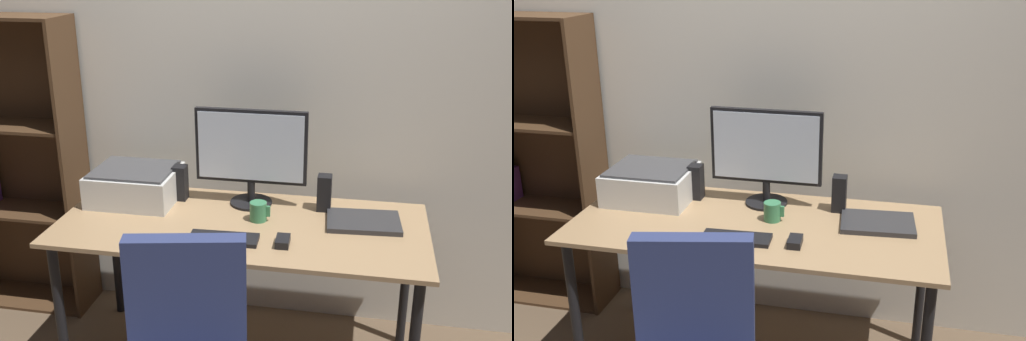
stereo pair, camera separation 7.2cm
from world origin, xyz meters
TOP-DOWN VIEW (x-y plane):
  - back_wall at (0.00, 0.53)m, footprint 6.40×0.10m
  - desk at (0.00, 0.00)m, footprint 1.63×0.73m
  - monitor at (-0.00, 0.22)m, footprint 0.52×0.20m
  - keyboard at (-0.04, -0.18)m, footprint 0.29×0.12m
  - mouse at (0.21, -0.17)m, footprint 0.06×0.10m
  - coffee_mug at (0.07, 0.04)m, footprint 0.09×0.08m
  - laptop at (0.53, 0.09)m, footprint 0.34×0.25m
  - speaker_left at (-0.35, 0.21)m, footprint 0.06×0.07m
  - speaker_right at (0.35, 0.21)m, footprint 0.06×0.07m
  - printer at (-0.56, 0.16)m, footprint 0.40×0.34m
  - bookshelf at (-1.34, 0.36)m, footprint 0.73×0.28m

SIDE VIEW (x-z plane):
  - desk at x=0.00m, z-range 0.29..1.03m
  - keyboard at x=-0.04m, z-range 0.74..0.76m
  - laptop at x=0.53m, z-range 0.74..0.76m
  - mouse at x=0.21m, z-range 0.74..0.77m
  - bookshelf at x=-1.34m, z-range -0.02..1.57m
  - coffee_mug at x=0.07m, z-range 0.74..0.83m
  - printer at x=-0.56m, z-range 0.74..0.90m
  - speaker_left at x=-0.35m, z-range 0.74..0.91m
  - speaker_right at x=0.35m, z-range 0.74..0.91m
  - monitor at x=0.00m, z-range 0.77..1.23m
  - back_wall at x=0.00m, z-range 0.00..2.60m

